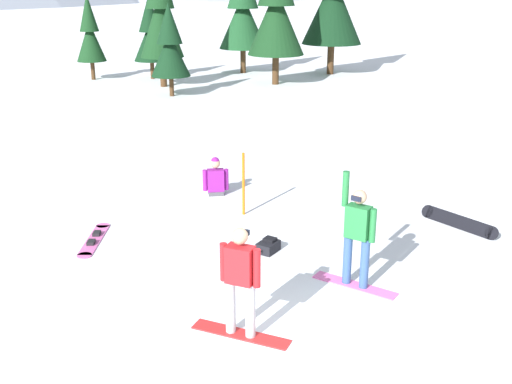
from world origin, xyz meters
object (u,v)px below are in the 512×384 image
at_px(loose_snowboard_far_spare, 94,239).
at_px(snowboarder_midground, 357,235).
at_px(backpack_black, 268,246).
at_px(pine_tree_slender, 243,11).
at_px(trail_marker_pole, 243,184).
at_px(pine_tree_young, 276,9).
at_px(loose_snowboard_near_right, 459,221).
at_px(pine_tree_short, 170,46).
at_px(pine_tree_tall, 90,33).
at_px(pine_tree_broad, 150,34).
at_px(snowboarder_background, 215,180).
at_px(pine_tree_twin, 160,12).
at_px(snowboarder_foreground, 240,280).

bearing_deg(loose_snowboard_far_spare, snowboarder_midground, -30.81).
xyz_separation_m(snowboarder_midground, loose_snowboard_far_spare, (-4.58, 2.73, -0.94)).
relative_size(backpack_black, pine_tree_slender, 0.09).
height_order(trail_marker_pole, pine_tree_young, pine_tree_young).
distance_m(loose_snowboard_near_right, pine_tree_slender, 23.12).
bearing_deg(loose_snowboard_near_right, pine_tree_short, 108.33).
bearing_deg(backpack_black, pine_tree_short, 94.16).
distance_m(snowboarder_midground, pine_tree_slender, 25.20).
bearing_deg(trail_marker_pole, snowboarder_midground, -69.26).
xyz_separation_m(backpack_black, pine_tree_short, (-1.23, 16.93, 2.08)).
bearing_deg(pine_tree_tall, pine_tree_young, -18.38).
bearing_deg(loose_snowboard_near_right, pine_tree_broad, 106.13).
height_order(snowboarder_midground, snowboarder_background, snowboarder_midground).
height_order(pine_tree_tall, pine_tree_short, pine_tree_tall).
distance_m(snowboarder_midground, loose_snowboard_far_spare, 5.42).
relative_size(loose_snowboard_far_spare, pine_tree_short, 0.45).
bearing_deg(loose_snowboard_near_right, pine_tree_slender, 93.19).
height_order(loose_snowboard_far_spare, pine_tree_slender, pine_tree_slender).
distance_m(loose_snowboard_near_right, trail_marker_pole, 4.67).
bearing_deg(pine_tree_short, pine_tree_twin, 96.39).
bearing_deg(pine_tree_tall, snowboarder_foreground, -80.69).
bearing_deg(loose_snowboard_far_spare, snowboarder_background, 43.07).
height_order(backpack_black, pine_tree_broad, pine_tree_broad).
relative_size(pine_tree_twin, pine_tree_broad, 1.53).
bearing_deg(loose_snowboard_near_right, loose_snowboard_far_spare, 175.74).
bearing_deg(loose_snowboard_far_spare, pine_tree_short, 82.28).
height_order(snowboarder_background, trail_marker_pole, trail_marker_pole).
height_order(pine_tree_twin, pine_tree_short, pine_tree_twin).
bearing_deg(pine_tree_twin, pine_tree_young, -2.33).
bearing_deg(pine_tree_tall, pine_tree_broad, -3.93).
xyz_separation_m(snowboarder_midground, trail_marker_pole, (-1.39, 3.67, -0.25)).
distance_m(snowboarder_foreground, pine_tree_broad, 25.00).
relative_size(snowboarder_background, pine_tree_twin, 0.28).
bearing_deg(pine_tree_slender, loose_snowboard_far_spare, -105.78).
xyz_separation_m(snowboarder_midground, pine_tree_young, (2.73, 20.96, 2.61)).
relative_size(backpack_black, pine_tree_twin, 0.08).
height_order(snowboarder_foreground, pine_tree_short, pine_tree_short).
bearing_deg(pine_tree_broad, loose_snowboard_far_spare, -93.65).
distance_m(snowboarder_foreground, pine_tree_tall, 25.52).
bearing_deg(pine_tree_short, loose_snowboard_near_right, -71.67).
height_order(snowboarder_midground, pine_tree_broad, pine_tree_broad).
height_order(pine_tree_slender, pine_tree_short, pine_tree_slender).
xyz_separation_m(loose_snowboard_far_spare, pine_tree_young, (7.32, 18.22, 3.55)).
relative_size(snowboarder_background, loose_snowboard_near_right, 1.04).
relative_size(snowboarder_background, backpack_black, 3.28).
relative_size(pine_tree_young, pine_tree_slender, 1.09).
xyz_separation_m(pine_tree_slender, pine_tree_tall, (-7.99, -1.09, -0.97)).
distance_m(loose_snowboard_near_right, pine_tree_young, 19.10).
height_order(snowboarder_midground, pine_tree_slender, pine_tree_slender).
bearing_deg(snowboarder_midground, loose_snowboard_far_spare, 149.19).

